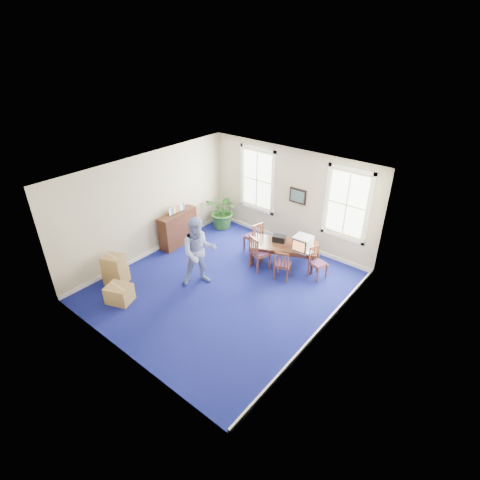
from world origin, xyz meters
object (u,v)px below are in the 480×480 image
Objects in this scene: man at (199,252)px; potted_plant at (223,211)px; conference_table at (284,254)px; chair_near_left at (260,252)px; credenza at (178,228)px; cardboard_boxes at (123,270)px; crt_tv at (303,243)px.

man reaches higher than potted_plant.
man reaches higher than conference_table.
credenza reaches higher than chair_near_left.
credenza is (-2.13, 1.16, -0.43)m from man.
credenza is 2.59m from cardboard_boxes.
crt_tv is 3.61m from potted_plant.
cardboard_boxes is (-3.47, -3.73, -0.44)m from crt_tv.
potted_plant is (-2.57, 1.30, 0.11)m from chair_near_left.
chair_near_left is (-0.40, -0.67, 0.21)m from conference_table.
credenza is 1.11× the size of potted_plant.
potted_plant reaches higher than chair_near_left.
chair_near_left reaches higher than cardboard_boxes.
conference_table is 0.81m from chair_near_left.
man is (-1.26, -2.32, 0.67)m from conference_table.
crt_tv is 0.40× the size of potted_plant.
crt_tv is 1.27m from chair_near_left.
man reaches higher than credenza.
potted_plant is (-1.71, 2.94, -0.35)m from man.
cardboard_boxes is (-2.48, -3.02, -0.09)m from chair_near_left.
crt_tv is 0.36× the size of credenza.
conference_table is 3.06m from potted_plant.
man is at bearing 82.72° from chair_near_left.
cardboard_boxes is at bearing 166.19° from man.
credenza is 0.92× the size of cardboard_boxes.
man is at bearing -130.45° from crt_tv.
conference_table is at bearing 13.23° from credenza.
cardboard_boxes reaches higher than conference_table.
cardboard_boxes is at bearing -152.25° from conference_table.
man is 1.53× the size of potted_plant.
man is at bearing -34.17° from credenza.
chair_near_left is at bearing 50.53° from cardboard_boxes.
man reaches higher than cardboard_boxes.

